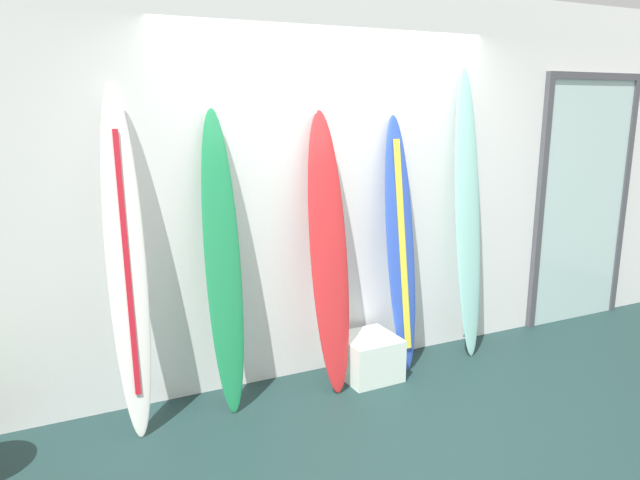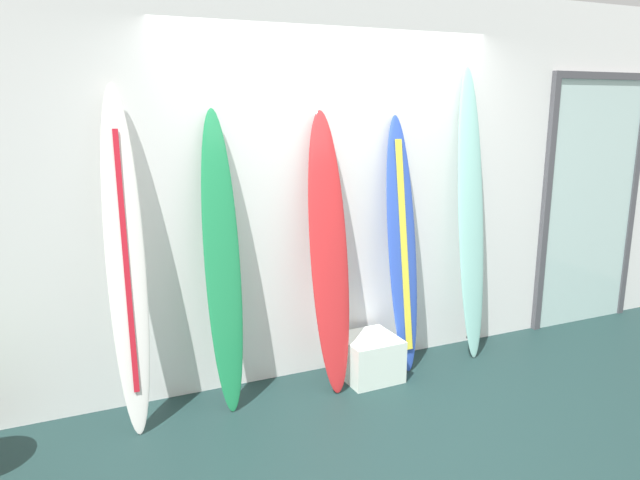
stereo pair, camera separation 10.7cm
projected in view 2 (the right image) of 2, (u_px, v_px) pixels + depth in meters
name	position (u px, v px, depth m)	size (l,w,h in m)	color
ground	(418.00, 450.00, 3.48)	(8.00, 8.00, 0.04)	#172D2C
wall_back	(328.00, 185.00, 4.32)	(7.20, 0.20, 2.80)	silver
surfboard_ivory	(126.00, 262.00, 3.52)	(0.24, 0.40, 2.11)	silver
surfboard_emerald	(222.00, 263.00, 3.79)	(0.24, 0.37, 1.96)	#1C7D47
surfboard_crimson	(329.00, 255.00, 4.06)	(0.30, 0.44, 1.95)	red
surfboard_cobalt	(402.00, 248.00, 4.36)	(0.26, 0.34, 1.91)	#2C4CB7
surfboard_seafoam	(471.00, 218.00, 4.57)	(0.24, 0.33, 2.26)	#85C3B8
display_block_left	(369.00, 357.00, 4.33)	(0.41, 0.41, 0.31)	white
glass_door	(591.00, 198.00, 5.26)	(1.11, 0.06, 2.25)	silver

